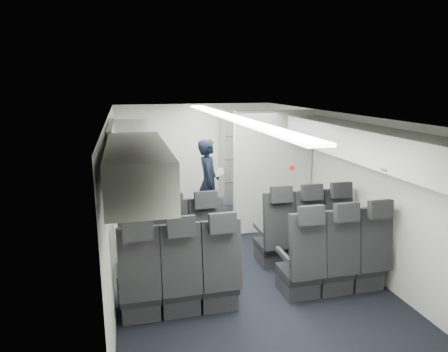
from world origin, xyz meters
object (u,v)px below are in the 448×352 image
carry_on_bag (131,143)px  seat_row_front (240,242)px  boarding_door (119,177)px  seat_row_mid (261,271)px  galley_unit (240,159)px  flight_attendant (208,183)px

carry_on_bag → seat_row_front: bearing=-27.4°
boarding_door → carry_on_bag: size_ratio=4.90×
seat_row_mid → galley_unit: (0.95, 4.15, 0.55)m
seat_row_mid → flight_attendant: (-0.06, 2.75, 0.41)m
galley_unit → boarding_door: bearing=-155.7°
seat_row_front → flight_attendant: 1.90m
galley_unit → carry_on_bag: size_ratio=5.00×
seat_row_front → carry_on_bag: (-1.41, 0.59, 1.37)m
galley_unit → boarding_door: 2.84m
galley_unit → seat_row_front: bearing=-106.3°
galley_unit → flight_attendant: 1.74m
seat_row_front → carry_on_bag: carry_on_bag is taller
seat_row_front → carry_on_bag: size_ratio=8.77×
galley_unit → flight_attendant: (-1.01, -1.40, -0.14)m
flight_attendant → seat_row_mid: bearing=-169.0°
flight_attendant → galley_unit: bearing=-26.0°
seat_row_front → boarding_door: boarding_door is taller
seat_row_front → seat_row_mid: size_ratio=1.00×
seat_row_mid → boarding_door: 3.45m
galley_unit → seat_row_mid: bearing=-102.9°
seat_row_front → flight_attendant: size_ratio=2.06×
carry_on_bag → seat_row_mid: bearing=-51.4°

